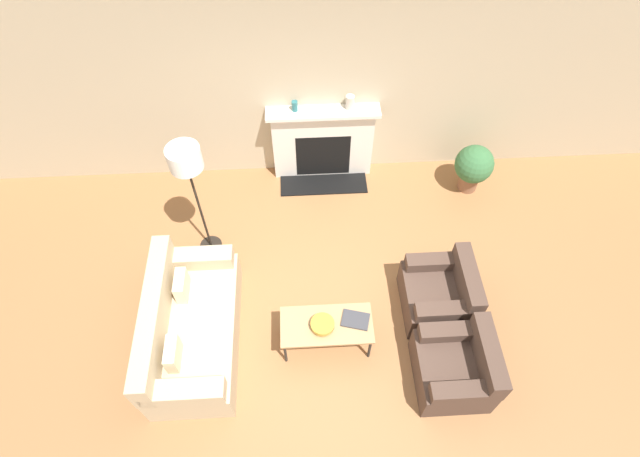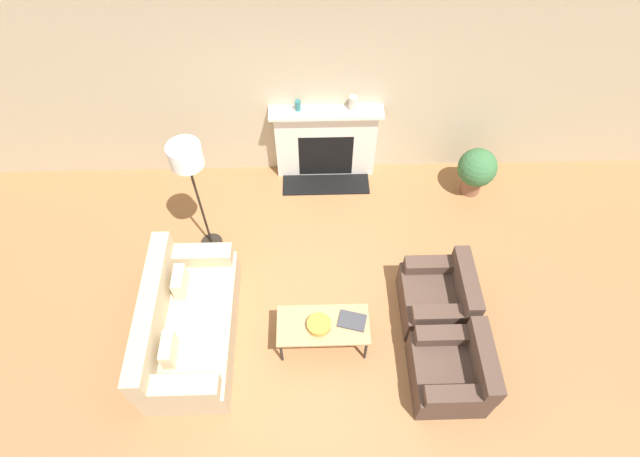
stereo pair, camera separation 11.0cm
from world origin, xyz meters
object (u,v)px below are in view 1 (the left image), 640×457
at_px(book, 355,320).
at_px(couch, 189,328).
at_px(fireplace, 323,143).
at_px(bowl, 322,324).
at_px(armchair_far, 440,294).
at_px(potted_plant, 474,166).
at_px(armchair_near, 457,368).
at_px(mantel_vase_left, 295,106).
at_px(mantel_vase_center_left, 350,102).
at_px(coffee_table, 327,326).
at_px(floor_lamp, 187,166).

bearing_deg(book, couch, -166.95).
relative_size(fireplace, bowl, 5.80).
height_order(armchair_far, potted_plant, armchair_far).
distance_m(couch, armchair_near, 2.97).
relative_size(book, mantel_vase_left, 2.38).
relative_size(mantel_vase_left, mantel_vase_center_left, 0.72).
height_order(coffee_table, book, book).
bearing_deg(couch, armchair_far, -84.29).
bearing_deg(fireplace, armchair_near, -68.79).
relative_size(armchair_near, potted_plant, 1.11).
xyz_separation_m(coffee_table, mantel_vase_left, (-0.25, 2.74, 0.82)).
bearing_deg(book, armchair_far, 33.89).
relative_size(fireplace, potted_plant, 2.03).
bearing_deg(potted_plant, floor_lamp, -166.95).
bearing_deg(armchair_far, mantel_vase_center_left, -159.01).
distance_m(armchair_near, coffee_table, 1.47).
relative_size(armchair_near, book, 2.42).
xyz_separation_m(armchair_far, book, (-1.05, -0.36, 0.17)).
bearing_deg(armchair_near, bowl, -108.94).
bearing_deg(armchair_far, fireplace, -151.75).
relative_size(bowl, floor_lamp, 0.15).
bearing_deg(book, potted_plant, 65.40).
bearing_deg(armchair_near, potted_plant, 163.59).
bearing_deg(fireplace, coffee_table, -92.46).
relative_size(armchair_near, coffee_table, 0.81).
distance_m(book, potted_plant, 2.93).
relative_size(armchair_far, bowl, 3.17).
bearing_deg(mantel_vase_center_left, armchair_far, -69.01).
bearing_deg(couch, floor_lamp, -3.78).
bearing_deg(bowl, armchair_near, -18.94).
height_order(coffee_table, mantel_vase_left, mantel_vase_left).
xyz_separation_m(fireplace, couch, (-1.65, -2.62, -0.24)).
bearing_deg(bowl, fireplace, 86.56).
height_order(armchair_far, coffee_table, armchair_far).
distance_m(book, mantel_vase_center_left, 2.82).
relative_size(coffee_table, potted_plant, 1.37).
relative_size(armchair_far, floor_lamp, 0.47).
relative_size(couch, mantel_vase_left, 12.58).
xyz_separation_m(fireplace, potted_plant, (2.08, -0.43, -0.13)).
bearing_deg(bowl, armchair_far, 16.14).
height_order(couch, potted_plant, couch).
distance_m(couch, bowl, 1.50).
height_order(couch, book, couch).
bearing_deg(potted_plant, fireplace, 168.23).
xyz_separation_m(book, mantel_vase_left, (-0.57, 2.70, 0.77)).
distance_m(fireplace, mantel_vase_center_left, 0.78).
relative_size(armchair_near, floor_lamp, 0.47).
bearing_deg(armchair_near, book, -117.23).
bearing_deg(couch, fireplace, -32.21).
bearing_deg(floor_lamp, fireplace, 39.24).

